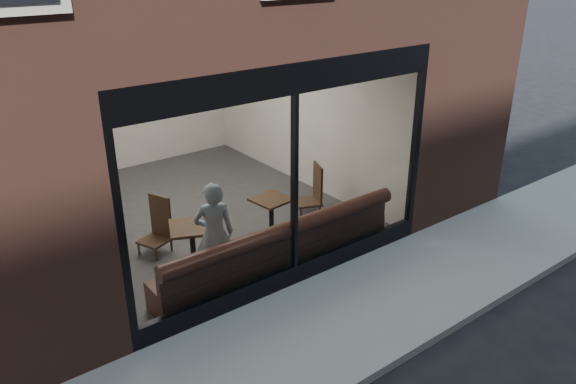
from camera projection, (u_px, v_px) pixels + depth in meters
ground at (400, 357)px, 6.70m from camera, size 120.00×120.00×0.00m
sidewalk_near at (343, 317)px, 7.43m from camera, size 40.00×2.00×0.01m
kerb_near at (403, 355)px, 6.64m from camera, size 40.00×0.10×0.12m
host_building_pier_right at (265, 75)px, 13.98m from camera, size 2.50×12.00×3.20m
host_building_backfill at (74, 74)px, 14.06m from camera, size 5.00×6.00×3.20m
cafe_floor at (195, 212)px, 10.33m from camera, size 6.00×6.00×0.00m
cafe_ceiling at (182, 36)px, 9.07m from camera, size 6.00×6.00×0.00m
cafe_wall_back at (121, 97)px, 11.87m from camera, size 5.00×0.00×5.00m
cafe_wall_left at (40, 160)px, 8.31m from camera, size 0.00×6.00×6.00m
cafe_wall_right at (301, 107)px, 11.09m from camera, size 0.00×6.00×6.00m
storefront_kick at (294, 274)px, 8.13m from camera, size 5.00×0.10×0.30m
storefront_header at (295, 78)px, 7.00m from camera, size 5.00×0.10×0.40m
storefront_mullion at (294, 185)px, 7.57m from camera, size 0.06×0.10×2.50m
storefront_glass at (296, 186)px, 7.55m from camera, size 4.80×0.00×4.80m
banquette at (278, 258)px, 8.39m from camera, size 4.00×0.55×0.45m
person at (214, 234)px, 7.91m from camera, size 0.67×0.56×1.57m
cafe_table_left at (191, 227)px, 8.21m from camera, size 0.83×0.83×0.04m
cafe_table_right at (271, 200)px, 9.11m from camera, size 0.62×0.62×0.04m
cafe_chair_left at (155, 241)px, 8.87m from camera, size 0.54×0.54×0.04m
cafe_chair_right at (308, 202)px, 10.22m from camera, size 0.58×0.58×0.04m
wall_poster at (71, 197)px, 7.53m from camera, size 0.02×0.61×0.82m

